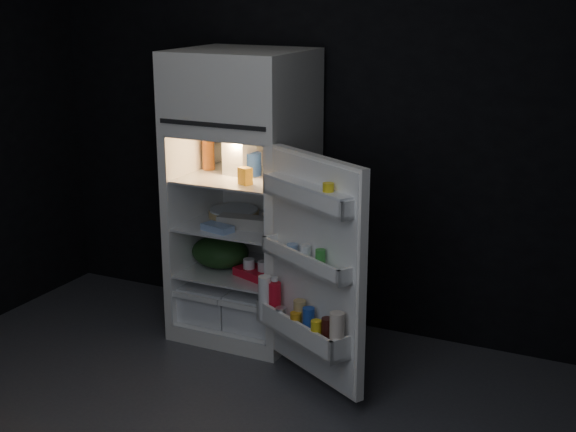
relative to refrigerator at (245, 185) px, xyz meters
The scene contains 16 objects.
wall_back 0.68m from the refrigerator, 43.67° to the left, with size 4.00×0.00×2.70m, color black.
refrigerator is the anchor object (origin of this frame).
fridge_door 0.94m from the refrigerator, 38.49° to the right, with size 0.72×0.52×1.22m.
milk_jug 0.19m from the refrigerator, 154.62° to the right, with size 0.15×0.15×0.24m, color white.
mayo_jar 0.15m from the refrigerator, ahead, with size 0.11×0.11×0.14m, color #1D43A2.
jam_jar 0.28m from the refrigerator, ahead, with size 0.09×0.09×0.13m, color black.
amber_bottle 0.32m from the refrigerator, behind, with size 0.08×0.08×0.22m, color #B1581C.
small_carton 0.28m from the refrigerator, 60.46° to the right, with size 0.07×0.06×0.10m, color orange.
egg_carton 0.24m from the refrigerator, 67.23° to the right, with size 0.30×0.12×0.07m, color gray.
pie 0.25m from the refrigerator, 151.65° to the left, with size 0.32×0.32×0.04m, color tan.
flat_package 0.33m from the refrigerator, 100.97° to the right, with size 0.19×0.10×0.04m, color #819EC7.
wrapped_pkg 0.28m from the refrigerator, 32.26° to the left, with size 0.13×0.11×0.05m, color beige.
produce_bag 0.46m from the refrigerator, 153.92° to the right, with size 0.37×0.32×0.20m, color #193815.
yogurt_tray 0.55m from the refrigerator, 41.92° to the right, with size 0.29×0.16×0.05m, color red.
small_can_red 0.52m from the refrigerator, 29.33° to the left, with size 0.06×0.06×0.09m, color red.
small_can_silver 0.57m from the refrigerator, 28.49° to the left, with size 0.07×0.07×0.09m, color silver.
Camera 1 is at (1.92, -2.87, 2.15)m, focal length 50.00 mm.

